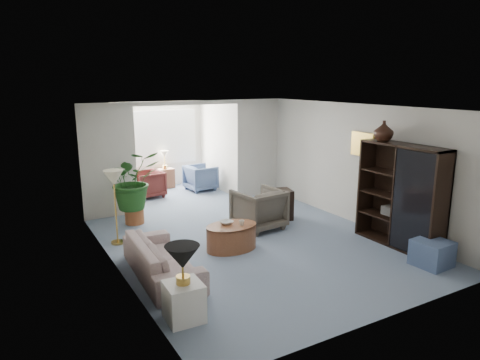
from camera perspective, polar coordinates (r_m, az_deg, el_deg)
floor at (r=8.15m, az=2.12°, el=-8.39°), size 6.00×6.00×0.00m
sunroom_floor at (r=11.66m, az=-8.57°, el=-1.93°), size 2.60×2.60×0.00m
back_pier_left at (r=9.83m, az=-16.82°, el=2.34°), size 1.20×0.12×2.50m
back_pier_right at (r=11.27m, az=2.34°, el=4.19°), size 1.20×0.12×2.50m
back_header at (r=10.27m, az=-6.76°, el=9.99°), size 2.60×0.12×0.10m
window_pane at (r=12.40m, az=-10.61°, el=5.47°), size 2.20×0.02×1.50m
window_blinds at (r=12.37m, az=-10.56°, el=5.46°), size 2.20×0.02×1.50m
framed_picture at (r=9.15m, az=15.79°, el=4.52°), size 0.04×0.50×0.40m
sofa at (r=6.91m, az=-10.18°, el=-10.06°), size 0.86×2.00×0.57m
end_table at (r=5.72m, az=-7.36°, el=-15.50°), size 0.47×0.47×0.50m
table_lamp at (r=5.46m, az=-7.54°, el=-9.98°), size 0.44×0.44×0.30m
floor_lamp at (r=8.14m, az=-16.21°, el=0.28°), size 0.36×0.36×0.28m
coffee_table at (r=7.85m, az=-1.12°, el=-7.47°), size 1.09×1.09×0.45m
coffee_bowl at (r=7.83m, az=-1.80°, el=-5.57°), size 0.27×0.27×0.06m
coffee_cup at (r=7.75m, az=0.21°, el=-5.63°), size 0.11×0.11×0.09m
wingback_chair at (r=8.87m, az=2.46°, el=-3.78°), size 0.97×0.99×0.83m
side_table_dark at (r=9.51m, az=5.07°, el=-3.21°), size 0.64×0.56×0.65m
entertainment_cabinet at (r=8.33m, az=20.27°, el=-1.96°), size 0.45×1.68×1.87m
cabinet_urn at (r=8.46m, az=18.28°, el=6.13°), size 0.36×0.36×0.37m
ottoman at (r=7.84m, az=23.82°, el=-8.75°), size 0.56×0.56×0.43m
plant_pot at (r=9.50m, az=-13.64°, el=-4.59°), size 0.40×0.40×0.32m
house_plant at (r=9.30m, az=-13.89°, el=-0.01°), size 1.11×0.97×1.24m
sunroom_chair_blue at (r=12.01m, az=-5.17°, el=0.31°), size 0.83×0.81×0.70m
sunroom_chair_maroon at (r=11.49m, az=-11.98°, el=-0.53°), size 0.81×0.79×0.68m
sunroom_table at (r=12.43m, az=-9.75°, el=0.25°), size 0.47×0.38×0.54m
shelf_clutter at (r=8.16m, az=21.18°, el=-2.04°), size 0.30×0.85×1.06m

